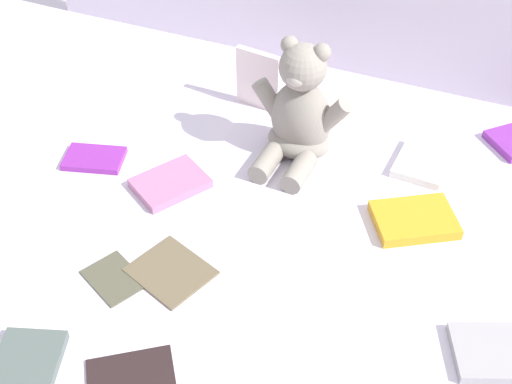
% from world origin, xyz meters
% --- Properties ---
extents(ground_plane, '(3.20, 3.20, 0.00)m').
position_xyz_m(ground_plane, '(0.00, 0.00, 0.00)').
color(ground_plane, silver).
extents(teddy_bear, '(0.19, 0.17, 0.23)m').
position_xyz_m(teddy_bear, '(-0.02, 0.13, 0.08)').
color(teddy_bear, gray).
rests_on(teddy_bear, ground_plane).
extents(book_case_0, '(0.14, 0.13, 0.01)m').
position_xyz_m(book_case_0, '(-0.10, -0.22, 0.00)').
color(book_case_0, brown).
rests_on(book_case_0, ground_plane).
extents(book_case_1, '(0.14, 0.13, 0.01)m').
position_xyz_m(book_case_1, '(0.38, -0.18, 0.01)').
color(book_case_1, '#9A979A').
rests_on(book_case_1, ground_plane).
extents(book_case_2, '(0.10, 0.11, 0.01)m').
position_xyz_m(book_case_2, '(0.20, 0.18, 0.01)').
color(book_case_2, white).
rests_on(book_case_2, ground_plane).
extents(book_case_3, '(0.15, 0.14, 0.01)m').
position_xyz_m(book_case_3, '(-0.06, -0.41, 0.00)').
color(book_case_3, black).
rests_on(book_case_3, ground_plane).
extents(book_case_4, '(0.14, 0.15, 0.02)m').
position_xyz_m(book_case_4, '(-0.19, -0.04, 0.01)').
color(book_case_4, '#B36994').
rests_on(book_case_4, ground_plane).
extents(book_case_6, '(0.16, 0.15, 0.02)m').
position_xyz_m(book_case_6, '(0.22, 0.03, 0.01)').
color(book_case_6, orange).
rests_on(book_case_6, ground_plane).
extents(book_case_7, '(0.09, 0.03, 0.12)m').
position_xyz_m(book_case_7, '(-0.14, 0.24, 0.06)').
color(book_case_7, white).
rests_on(book_case_7, ground_plane).
extents(book_case_9, '(0.11, 0.10, 0.01)m').
position_xyz_m(book_case_9, '(-0.17, -0.26, 0.00)').
color(book_case_9, '#4E4C3A').
rests_on(book_case_9, ground_plane).
extents(book_case_10, '(0.12, 0.15, 0.01)m').
position_xyz_m(book_case_10, '(-0.20, -0.45, 0.01)').
color(book_case_10, '#4D5956').
rests_on(book_case_10, ground_plane).
extents(book_case_11, '(0.12, 0.09, 0.01)m').
position_xyz_m(book_case_11, '(-0.35, -0.03, 0.01)').
color(book_case_11, purple).
rests_on(book_case_11, ground_plane).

